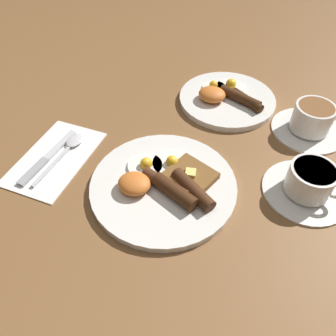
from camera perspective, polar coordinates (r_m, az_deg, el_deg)
name	(u,v)px	position (r m, az deg, el deg)	size (l,w,h in m)	color
ground_plane	(163,188)	(0.65, -0.81, -3.49)	(3.00, 3.00, 0.00)	brown
breakfast_plate_near	(165,184)	(0.64, -0.57, -2.79)	(0.29, 0.29, 0.04)	silver
breakfast_plate_far	(227,98)	(0.87, 10.17, 11.93)	(0.25, 0.25, 0.05)	silver
teacup_near	(309,183)	(0.68, 23.39, -2.47)	(0.17, 0.17, 0.06)	silver
teacup_far	(311,121)	(0.83, 23.64, 7.53)	(0.17, 0.17, 0.07)	silver
napkin	(54,159)	(0.75, -19.23, 1.54)	(0.13, 0.22, 0.01)	white
knife	(46,159)	(0.74, -20.56, 1.47)	(0.03, 0.18, 0.01)	silver
spoon	(70,145)	(0.76, -16.68, 3.78)	(0.04, 0.17, 0.01)	silver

